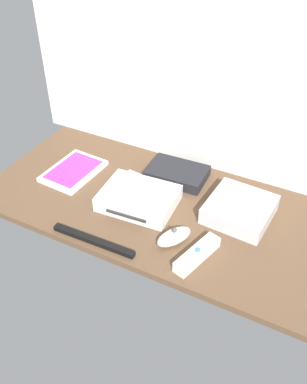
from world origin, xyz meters
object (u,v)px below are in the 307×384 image
at_px(remote_nunchuk, 174,237).
at_px(sensor_bar, 93,240).
at_px(game_case, 73,171).
at_px(network_router, 177,173).
at_px(remote_classic_pad, 141,187).
at_px(mini_computer, 240,209).
at_px(game_console, 139,198).
at_px(remote_wand, 197,255).

relative_size(remote_nunchuk, sensor_bar, 0.45).
distance_m(game_case, network_router, 0.33).
relative_size(remote_classic_pad, sensor_bar, 0.64).
bearing_deg(network_router, mini_computer, -22.77).
relative_size(network_router, remote_nunchuk, 1.71).
height_order(mini_computer, remote_nunchuk, mini_computer).
bearing_deg(game_console, mini_computer, 12.77).
height_order(remote_nunchuk, remote_classic_pad, remote_classic_pad).
xyz_separation_m(remote_wand, sensor_bar, (-0.26, -0.07, -0.01)).
bearing_deg(remote_nunchuk, remote_classic_pad, 175.74).
bearing_deg(network_router, remote_wand, -59.32).
relative_size(game_console, sensor_bar, 0.92).
xyz_separation_m(network_router, remote_nunchuk, (0.11, -0.26, 0.00)).
distance_m(game_console, remote_nunchuk, 0.18).
bearing_deg(remote_wand, sensor_bar, -149.31).
relative_size(remote_wand, sensor_bar, 0.63).
height_order(game_console, network_router, game_console).
relative_size(network_router, sensor_bar, 0.77).
bearing_deg(mini_computer, game_case, -175.29).
relative_size(mini_computer, remote_wand, 1.18).
bearing_deg(game_console, network_router, 71.01).
distance_m(remote_wand, remote_classic_pad, 0.27).
bearing_deg(sensor_bar, remote_nunchuk, 26.08).
xyz_separation_m(game_console, game_case, (-0.26, 0.04, -0.01)).
relative_size(remote_wand, remote_classic_pad, 0.99).
distance_m(game_case, remote_wand, 0.51).
relative_size(mini_computer, game_case, 0.91).
bearing_deg(game_case, remote_wand, -14.38).
distance_m(game_console, remote_wand, 0.26).
height_order(remote_classic_pad, sensor_bar, remote_classic_pad).
bearing_deg(remote_nunchuk, network_router, 143.34).
relative_size(game_console, remote_wand, 1.45).
bearing_deg(remote_classic_pad, remote_wand, -22.15).
distance_m(game_case, remote_nunchuk, 0.43).
distance_m(mini_computer, network_router, 0.24).
distance_m(remote_nunchuk, remote_classic_pad, 0.19).
bearing_deg(remote_wand, remote_classic_pad, 165.81).
height_order(mini_computer, sensor_bar, mini_computer).
relative_size(remote_wand, remote_nunchuk, 1.40).
height_order(game_console, remote_wand, game_console).
distance_m(game_case, remote_classic_pad, 0.27).
bearing_deg(network_router, game_case, -159.64).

